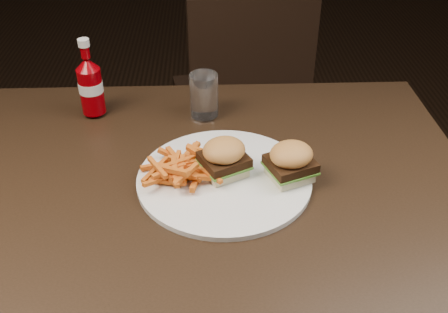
{
  "coord_description": "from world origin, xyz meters",
  "views": [
    {
      "loc": [
        0.09,
        -0.79,
        1.36
      ],
      "look_at": [
        0.12,
        0.01,
        0.8
      ],
      "focal_mm": 42.0,
      "sensor_mm": 36.0,
      "label": 1
    }
  ],
  "objects_px": {
    "plate": "(224,179)",
    "tumbler": "(204,95)",
    "chair_far": "(238,101)",
    "ketchup_bottle": "(91,91)",
    "dining_table": "(163,191)"
  },
  "relations": [
    {
      "from": "chair_far",
      "to": "plate",
      "type": "distance_m",
      "value": 0.95
    },
    {
      "from": "chair_far",
      "to": "ketchup_bottle",
      "type": "bearing_deg",
      "value": 49.64
    },
    {
      "from": "dining_table",
      "to": "chair_far",
      "type": "distance_m",
      "value": 0.96
    },
    {
      "from": "dining_table",
      "to": "chair_far",
      "type": "bearing_deg",
      "value": 77.41
    },
    {
      "from": "dining_table",
      "to": "ketchup_bottle",
      "type": "relative_size",
      "value": 11.32
    },
    {
      "from": "plate",
      "to": "tumbler",
      "type": "xyz_separation_m",
      "value": [
        -0.04,
        0.24,
        0.05
      ]
    },
    {
      "from": "ketchup_bottle",
      "to": "chair_far",
      "type": "bearing_deg",
      "value": 59.61
    },
    {
      "from": "chair_far",
      "to": "ketchup_bottle",
      "type": "distance_m",
      "value": 0.82
    },
    {
      "from": "dining_table",
      "to": "ketchup_bottle",
      "type": "bearing_deg",
      "value": 122.79
    },
    {
      "from": "chair_far",
      "to": "tumbler",
      "type": "xyz_separation_m",
      "value": [
        -0.12,
        -0.65,
        0.38
      ]
    },
    {
      "from": "dining_table",
      "to": "ketchup_bottle",
      "type": "distance_m",
      "value": 0.32
    },
    {
      "from": "dining_table",
      "to": "plate",
      "type": "height_order",
      "value": "plate"
    },
    {
      "from": "plate",
      "to": "tumbler",
      "type": "relative_size",
      "value": 3.35
    },
    {
      "from": "plate",
      "to": "tumbler",
      "type": "height_order",
      "value": "tumbler"
    },
    {
      "from": "dining_table",
      "to": "chair_far",
      "type": "height_order",
      "value": "dining_table"
    }
  ]
}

